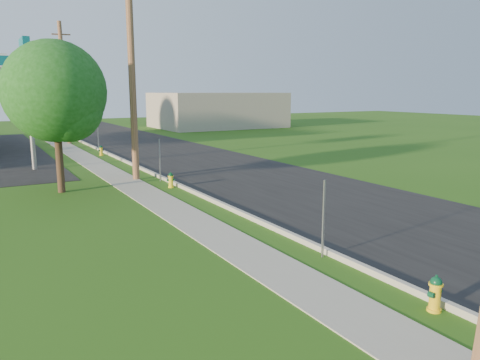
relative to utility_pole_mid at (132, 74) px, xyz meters
name	(u,v)px	position (x,y,z in m)	size (l,w,h in m)	color
ground_plane	(465,332)	(0.60, -17.00, -4.95)	(140.00, 140.00, 0.00)	#265213
road	(312,195)	(5.10, -7.00, -4.94)	(8.00, 120.00, 0.02)	black
curb	(225,206)	(1.10, -7.00, -4.88)	(0.15, 120.00, 0.15)	#A7A49A
sidewalk	(180,213)	(-0.65, -7.00, -4.94)	(1.50, 120.00, 0.03)	gray
utility_pole_mid	(132,74)	(0.00, 0.00, 0.00)	(1.40, 0.32, 9.80)	brown
utility_pole_far	(64,83)	(0.00, 18.00, -0.15)	(1.40, 0.32, 9.50)	brown
sign_post_near	(324,219)	(0.85, -12.80, -3.95)	(0.05, 0.04, 2.00)	gray
sign_post_mid	(160,160)	(0.85, -1.00, -3.95)	(0.05, 0.04, 2.00)	gray
sign_post_far	(98,138)	(0.85, 11.20, -3.95)	(0.05, 0.04, 2.00)	gray
price_pylon	(26,66)	(-3.90, 5.50, 0.48)	(0.34, 2.04, 6.85)	gray
distant_building	(217,110)	(18.60, 28.00, -2.95)	(14.00, 10.00, 4.00)	gray
tree_verge	(58,95)	(-3.50, -1.34, -0.96)	(4.10, 4.10, 6.21)	#312117
hydrant_near	(435,294)	(0.80, -16.19, -4.60)	(0.38, 0.34, 0.73)	gold
hydrant_mid	(171,180)	(0.73, -2.65, -4.62)	(0.35, 0.32, 0.68)	yellow
hydrant_far	(101,151)	(0.60, 9.46, -4.62)	(0.34, 0.31, 0.68)	yellow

